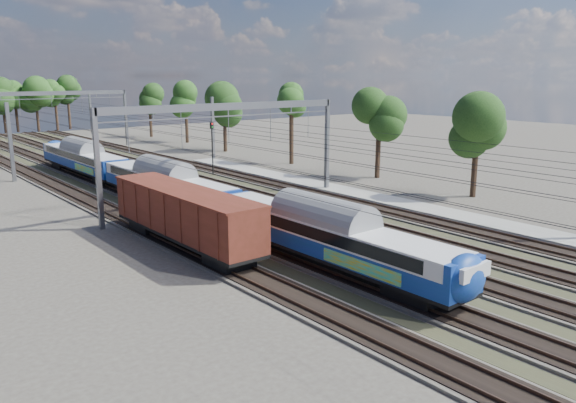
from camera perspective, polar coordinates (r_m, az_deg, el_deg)
track_bed at (r=62.30m, az=-13.51°, el=2.01°), size 21.00×130.00×0.34m
platform at (r=50.17m, az=12.15°, el=-0.40°), size 3.00×70.00×0.30m
catenary at (r=68.62m, az=-16.37°, el=8.11°), size 25.65×130.00×9.00m
tree_belt at (r=108.58m, az=-21.36°, el=10.18°), size 39.21×102.12×11.65m
emu_train at (r=49.26m, az=-12.19°, el=2.12°), size 2.86×60.61×4.19m
freight_boxcar at (r=37.58m, az=-10.47°, el=-1.23°), size 3.09×14.93×3.85m
worker at (r=84.08m, az=-21.45°, el=4.65°), size 0.42×0.61×1.61m
signal_near at (r=76.23m, az=-18.88°, el=6.00°), size 0.36×0.33×5.20m
signal_far at (r=65.00m, az=-7.71°, el=6.01°), size 0.42×0.38×6.08m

